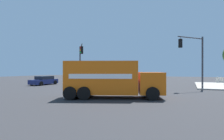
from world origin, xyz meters
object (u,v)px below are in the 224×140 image
object	(u,v)px
delivery_truck	(110,79)
traffic_light_primary	(195,54)
sedan_navy	(44,81)
traffic_light_secondary	(81,59)

from	to	relation	value
delivery_truck	traffic_light_primary	xyz separation A→B (m)	(-6.50, -9.47, 2.53)
delivery_truck	sedan_navy	bearing A→B (deg)	-30.25
delivery_truck	traffic_light_secondary	bearing A→B (deg)	-47.20
delivery_truck	sedan_navy	xyz separation A→B (m)	(14.25, -8.31, -0.89)
traffic_light_primary	sedan_navy	world-z (taller)	traffic_light_primary
traffic_light_secondary	traffic_light_primary	bearing A→B (deg)	-178.01
delivery_truck	traffic_light_primary	distance (m)	11.76
sedan_navy	traffic_light_primary	bearing A→B (deg)	-176.80
delivery_truck	sedan_navy	world-z (taller)	delivery_truck
delivery_truck	sedan_navy	distance (m)	16.52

